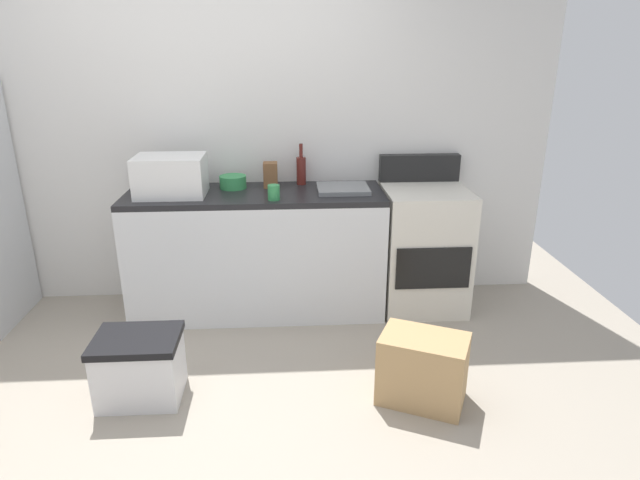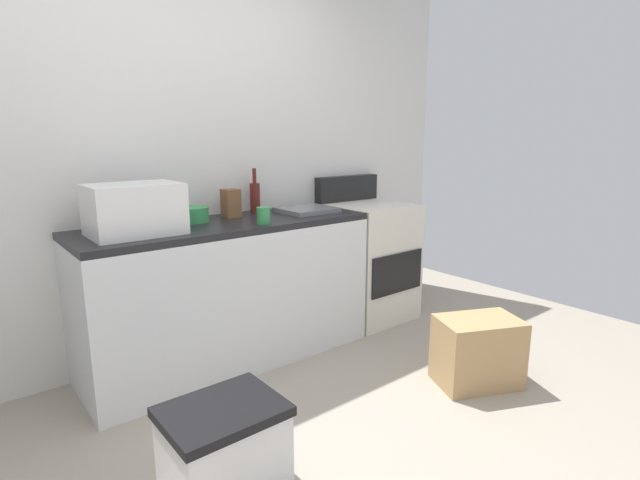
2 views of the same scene
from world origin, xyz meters
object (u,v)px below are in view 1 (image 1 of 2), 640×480
Objects in this scene: mixing_bowl at (233,182)px; knife_block at (270,175)px; stove_oven at (423,246)px; wine_bottle at (301,170)px; microwave at (171,176)px; storage_bin at (140,367)px; coffee_mug at (274,192)px; cardboard_box_large at (423,369)px.

knife_block is at bearing 2.72° from mixing_bowl.
wine_bottle is at bearing 166.93° from stove_oven.
wine_bottle reaches higher than stove_oven.
knife_block is at bearing 173.05° from stove_oven.
microwave reaches higher than storage_bin.
coffee_mug is 0.44m from mixing_bowl.
knife_block is (-1.11, 0.14, 0.52)m from stove_oven.
stove_oven reaches higher than mixing_bowl.
knife_block is at bearing 122.38° from cardboard_box_large.
storage_bin is at bearing -126.72° from wine_bottle.
storage_bin is (-0.72, -1.19, -0.80)m from knife_block.
microwave is at bearing 142.83° from cardboard_box_large.
stove_oven is at bearing -13.07° from wine_bottle.
stove_oven is 1.87m from microwave.
wine_bottle is at bearing 15.66° from microwave.
microwave is 2.07m from cardboard_box_large.
storage_bin is at bearing -131.30° from coffee_mug.
stove_oven reaches higher than cardboard_box_large.
cardboard_box_large is at bearing -50.43° from coffee_mug.
coffee_mug is 0.56× the size of knife_block.
mixing_bowl is (-0.27, -0.01, -0.04)m from knife_block.
wine_bottle is 1.72m from cardboard_box_large.
coffee_mug is (-1.08, -0.21, 0.48)m from stove_oven.
storage_bin is (-0.05, -1.01, -0.84)m from microwave.
mixing_bowl is 1.87m from cardboard_box_large.
stove_oven is 11.00× the size of coffee_mug.
mixing_bowl is at bearing 69.10° from storage_bin.
storage_bin is at bearing 175.30° from cardboard_box_large.
microwave is at bearing 166.86° from coffee_mug.
storage_bin is at bearing -92.88° from microwave.
mixing_bowl is (-1.38, 0.12, 0.48)m from stove_oven.
knife_block is at bearing 94.75° from coffee_mug.
coffee_mug is 1.48m from cardboard_box_large.
storage_bin is at bearing -121.09° from knife_block.
coffee_mug is 0.22× the size of storage_bin.
storage_bin is (-1.56, 0.13, -0.01)m from cardboard_box_large.
wine_bottle is 1.78m from storage_bin.
microwave reaches higher than knife_block.
microwave is 1.00× the size of cardboard_box_large.
coffee_mug reaches higher than storage_bin.
stove_oven is 1.25m from cardboard_box_large.
stove_oven is at bearing -6.95° from knife_block.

